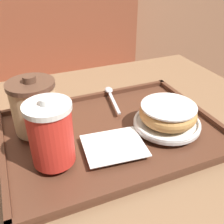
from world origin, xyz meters
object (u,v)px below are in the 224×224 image
coffee_cup_front (51,133)px  coffee_cup_rear (34,106)px  spoon (110,93)px  donut_chocolate_glazed (168,113)px

coffee_cup_front → coffee_cup_rear: bearing=96.4°
coffee_cup_rear → coffee_cup_front: bearing=-83.6°
coffee_cup_front → coffee_cup_rear: 0.12m
coffee_cup_front → spoon: 0.29m
donut_chocolate_glazed → spoon: (-0.06, 0.19, -0.03)m
coffee_cup_front → coffee_cup_rear: (-0.01, 0.12, -0.00)m
coffee_cup_front → coffee_cup_rear: coffee_cup_front is taller
donut_chocolate_glazed → coffee_cup_rear: bearing=160.1°
coffee_cup_front → donut_chocolate_glazed: coffee_cup_front is taller
coffee_cup_front → coffee_cup_rear: size_ratio=1.04×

